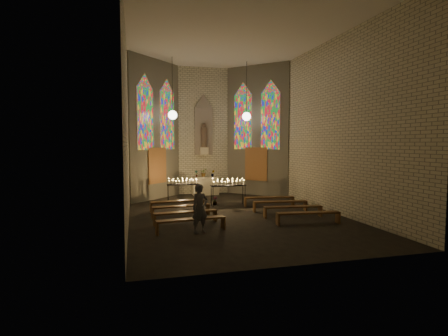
{
  "coord_description": "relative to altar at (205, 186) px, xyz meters",
  "views": [
    {
      "loc": [
        -3.81,
        -13.17,
        2.8
      ],
      "look_at": [
        -0.16,
        0.81,
        1.79
      ],
      "focal_mm": 28.0,
      "sensor_mm": 36.0,
      "label": 1
    }
  ],
  "objects": [
    {
      "name": "floor",
      "position": [
        0.0,
        -5.45,
        -0.5
      ],
      "size": [
        12.0,
        12.0,
        0.0
      ],
      "primitive_type": "plane",
      "color": "black",
      "rests_on": "ground"
    },
    {
      "name": "room",
      "position": [
        -0.0,
        -2.08,
        3.22
      ],
      "size": [
        8.22,
        12.43,
        7.0
      ],
      "color": "beige",
      "rests_on": "ground"
    },
    {
      "name": "altar",
      "position": [
        0.0,
        0.0,
        0.0
      ],
      "size": [
        1.4,
        0.6,
        1.0
      ],
      "primitive_type": "cube",
      "color": "beige",
      "rests_on": "ground"
    },
    {
      "name": "flower_vase_left",
      "position": [
        -0.5,
        -0.02,
        0.68
      ],
      "size": [
        0.2,
        0.14,
        0.36
      ],
      "primitive_type": "imported",
      "rotation": [
        0.0,
        0.0,
        -0.04
      ],
      "color": "#4C723F",
      "rests_on": "altar"
    },
    {
      "name": "flower_vase_center",
      "position": [
        -0.08,
        0.07,
        0.72
      ],
      "size": [
        0.45,
        0.41,
        0.44
      ],
      "primitive_type": "imported",
      "rotation": [
        0.0,
        0.0,
        -0.19
      ],
      "color": "#4C723F",
      "rests_on": "altar"
    },
    {
      "name": "flower_vase_right",
      "position": [
        0.39,
        -0.1,
        0.68
      ],
      "size": [
        0.22,
        0.19,
        0.37
      ],
      "primitive_type": "imported",
      "rotation": [
        0.0,
        0.0,
        -0.13
      ],
      "color": "#4C723F",
      "rests_on": "altar"
    },
    {
      "name": "aisle_flower_pot",
      "position": [
        -0.23,
        -3.25,
        -0.31
      ],
      "size": [
        0.26,
        0.26,
        0.39
      ],
      "primitive_type": "imported",
      "rotation": [
        0.0,
        0.0,
        -0.24
      ],
      "color": "#4C723F",
      "rests_on": "ground"
    },
    {
      "name": "votive_stand_left",
      "position": [
        -1.53,
        -2.08,
        0.44
      ],
      "size": [
        1.51,
        0.44,
        1.09
      ],
      "rotation": [
        0.0,
        0.0,
        -0.06
      ],
      "color": "black",
      "rests_on": "ground"
    },
    {
      "name": "votive_stand_right",
      "position": [
        0.31,
        -3.59,
        0.51
      ],
      "size": [
        1.63,
        0.46,
        1.18
      ],
      "rotation": [
        0.0,
        0.0,
        0.05
      ],
      "color": "black",
      "rests_on": "ground"
    },
    {
      "name": "pew_left_0",
      "position": [
        -2.05,
        -4.16,
        -0.15
      ],
      "size": [
        2.26,
        0.57,
        0.43
      ],
      "rotation": [
        0.0,
        0.0,
        0.12
      ],
      "color": "#4E3116",
      "rests_on": "ground"
    },
    {
      "name": "pew_right_0",
      "position": [
        2.05,
        -4.16,
        -0.15
      ],
      "size": [
        2.26,
        0.57,
        0.43
      ],
      "rotation": [
        0.0,
        0.0,
        -0.12
      ],
      "color": "#4E3116",
      "rests_on": "ground"
    },
    {
      "name": "pew_left_1",
      "position": [
        -2.05,
        -5.36,
        -0.15
      ],
      "size": [
        2.26,
        0.57,
        0.43
      ],
      "rotation": [
        0.0,
        0.0,
        0.12
      ],
      "color": "#4E3116",
      "rests_on": "ground"
    },
    {
      "name": "pew_right_1",
      "position": [
        2.05,
        -5.36,
        -0.15
      ],
      "size": [
        2.26,
        0.57,
        0.43
      ],
      "rotation": [
        0.0,
        0.0,
        -0.12
      ],
      "color": "#4E3116",
      "rests_on": "ground"
    },
    {
      "name": "pew_left_2",
      "position": [
        -2.05,
        -6.56,
        -0.15
      ],
      "size": [
        2.26,
        0.57,
        0.43
      ],
      "rotation": [
        0.0,
        0.0,
        0.12
      ],
      "color": "#4E3116",
      "rests_on": "ground"
    },
    {
      "name": "pew_right_2",
      "position": [
        2.05,
        -6.56,
        -0.15
      ],
      "size": [
        2.26,
        0.57,
        0.43
      ],
      "rotation": [
        0.0,
        0.0,
        -0.12
      ],
      "color": "#4E3116",
      "rests_on": "ground"
    },
    {
      "name": "pew_left_3",
      "position": [
        -2.05,
        -7.76,
        -0.15
      ],
      "size": [
        2.26,
        0.57,
        0.43
      ],
      "rotation": [
        0.0,
        0.0,
        0.12
      ],
      "color": "#4E3116",
      "rests_on": "ground"
    },
    {
      "name": "pew_right_3",
      "position": [
        2.05,
        -7.76,
        -0.15
      ],
      "size": [
        2.26,
        0.57,
        0.43
      ],
      "rotation": [
        0.0,
        0.0,
        -0.12
      ],
      "color": "#4E3116",
      "rests_on": "ground"
    },
    {
      "name": "visitor",
      "position": [
        -1.81,
        -7.97,
        0.28
      ],
      "size": [
        0.66,
        0.55,
        1.55
      ],
      "primitive_type": "imported",
      "rotation": [
        0.0,
        0.0,
        0.36
      ],
      "color": "#51535C",
      "rests_on": "ground"
    }
  ]
}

